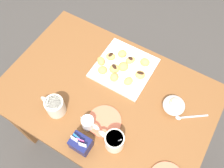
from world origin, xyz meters
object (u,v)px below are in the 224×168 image
Objects in this scene: dining_table at (107,104)px; beignet_4 at (122,54)px; beignet_5 at (114,69)px; cream_pitcher_white at (88,123)px; sugar_caddy at (81,144)px; beignet_0 at (124,67)px; beignet_8 at (140,75)px; beignet_1 at (111,56)px; beignet_7 at (102,70)px; saucer_coral_right at (104,121)px; pastry_plate_square at (123,68)px; beignet_2 at (145,62)px; beignet_10 at (101,61)px; ice_cream_bowl at (174,105)px; beignet_3 at (114,77)px; beignet_9 at (128,81)px; beignet_6 at (130,60)px; coffee_mug_cream_left at (114,141)px; coffee_mug_cream_right at (55,106)px.

beignet_4 is at bearing -78.87° from dining_table.
cream_pitcher_white is at bearing 98.72° from beignet_5.
sugar_caddy is 0.46m from beignet_0.
cream_pitcher_white is 0.37m from beignet_8.
beignet_1 is 0.08m from beignet_5.
sugar_caddy reaches higher than beignet_7.
pastry_plate_square is at bearing -77.07° from saucer_coral_right.
saucer_coral_right is at bearing 102.93° from pastry_plate_square.
beignet_2 is 0.24m from beignet_10.
ice_cream_bowl is 2.18× the size of beignet_7.
beignet_9 is at bearing -166.14° from beignet_3.
beignet_4 reaches higher than beignet_6.
saucer_coral_right is at bearing 124.71° from beignet_10.
ice_cream_bowl is at bearing -137.21° from saucer_coral_right.
cream_pitcher_white is at bearing 80.89° from beignet_2.
sugar_caddy reaches higher than cream_pitcher_white.
coffee_mug_cream_left is 0.38m from beignet_8.
coffee_mug_cream_left is 2.81× the size of beignet_8.
saucer_coral_right is 3.37× the size of beignet_4.
pastry_plate_square is 2.72× the size of ice_cream_bowl.
cream_pitcher_white reaches higher than dining_table.
beignet_6 is at bearing -112.39° from coffee_mug_cream_right.
sugar_caddy is 2.02× the size of beignet_8.
beignet_10 is at bearing -67.48° from cream_pitcher_white.
beignet_3 is 0.97× the size of beignet_7.
dining_table is 8.27× the size of coffee_mug_cream_right.
beignet_2 is at bearing -135.32° from beignet_5.
sugar_caddy reaches higher than beignet_10.
sugar_caddy reaches higher than beignet_8.
beignet_5 is 0.09m from beignet_10.
beignet_0 is at bearing -97.85° from beignet_3.
sugar_caddy is at bearing 35.09° from coffee_mug_cream_left.
cream_pitcher_white reaches higher than beignet_10.
ice_cream_bowl is at bearing 167.45° from beignet_1.
beignet_0 is at bearing -139.77° from beignet_7.
cream_pitcher_white reaches higher than beignet_4.
beignet_5 is 1.06× the size of beignet_9.
beignet_10 is at bearing 8.33° from beignet_8.
coffee_mug_cream_left is at bearing 112.99° from beignet_0.
ice_cream_bowl is at bearing 162.32° from beignet_8.
beignet_1 is 1.01× the size of beignet_9.
coffee_mug_cream_right is at bearing -0.00° from coffee_mug_cream_left.
saucer_coral_right is (-0.07, 0.32, -0.00)m from pastry_plate_square.
beignet_8 is at bearing 147.97° from beignet_6.
beignet_3 is at bearing 13.86° from beignet_9.
beignet_2 is 0.19m from beignet_3.
cream_pitcher_white is 0.96× the size of ice_cream_bowl.
beignet_7 is (0.25, -0.30, -0.02)m from coffee_mug_cream_left.
coffee_mug_cream_left is at bearing 129.60° from beignet_10.
beignet_8 is (-0.10, 0.01, 0.02)m from pastry_plate_square.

